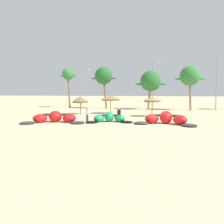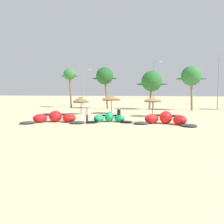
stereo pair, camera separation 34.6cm
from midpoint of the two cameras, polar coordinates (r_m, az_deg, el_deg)
ground_plane at (r=24.14m, az=10.02°, el=-3.00°), size 260.00×260.00×0.00m
kite_far_left at (r=25.68m, az=-14.91°, el=-1.51°), size 7.19×4.16×1.25m
kite_left at (r=25.10m, az=-1.08°, el=-1.62°), size 5.39×3.10×1.11m
kite_left_of_center at (r=24.20m, az=13.25°, el=-1.79°), size 6.69×3.62×1.36m
beach_umbrella_near_van at (r=33.61m, az=-8.46°, el=3.18°), size 2.44×2.44×2.68m
beach_umbrella_middle at (r=34.24m, az=-0.64°, el=3.66°), size 2.93×2.93×2.85m
beach_umbrella_near_palms at (r=30.69m, az=10.01°, el=3.22°), size 2.40×2.40×2.71m
person_near_kites at (r=24.77m, az=-6.79°, el=-0.83°), size 0.36×0.24×1.62m
person_by_umbrellas at (r=24.99m, az=1.42°, el=-0.74°), size 0.36×0.24×1.62m
palm_leftmost at (r=47.78m, az=-11.44°, el=9.28°), size 3.70×2.47×8.25m
palm_left at (r=44.26m, az=-2.42°, el=9.19°), size 5.13×3.42×8.20m
palm_left_of_gap at (r=42.44m, az=9.68°, el=7.80°), size 5.78×3.86×7.29m
palm_center_left at (r=42.66m, az=19.20°, el=8.70°), size 5.35×3.56×8.01m
lamppost_west at (r=51.26m, az=-7.92°, el=6.85°), size 2.03×0.24×8.53m
lamppost_west_center at (r=46.05m, az=10.34°, el=7.53°), size 1.64×0.24×9.48m
lamppost_east_center at (r=44.71m, az=25.34°, el=7.53°), size 1.71×0.24×10.02m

